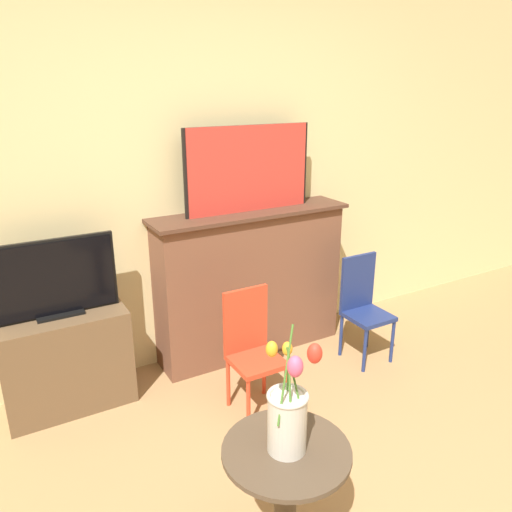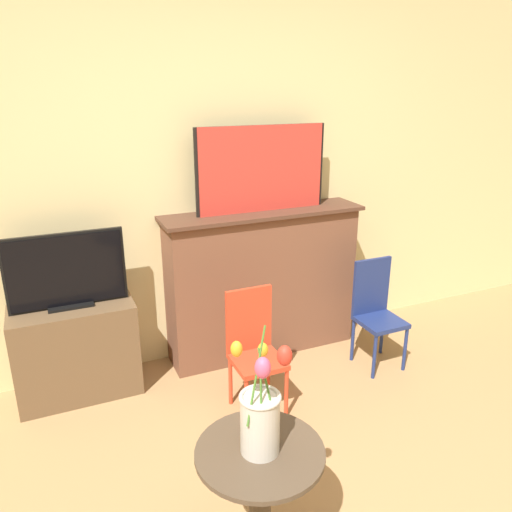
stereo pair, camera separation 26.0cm
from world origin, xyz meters
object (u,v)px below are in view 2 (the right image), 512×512
object	(u,v)px
chair_red	(254,345)
vase_tulips	(261,415)
painting	(262,169)
chair_blue	(376,308)
tv_monitor	(66,272)

from	to	relation	value
chair_red	vase_tulips	bearing A→B (deg)	-112.09
painting	vase_tulips	world-z (taller)	painting
vase_tulips	painting	bearing A→B (deg)	65.57
chair_blue	vase_tulips	bearing A→B (deg)	-140.65
chair_blue	tv_monitor	bearing A→B (deg)	167.29
chair_blue	chair_red	bearing A→B (deg)	-172.24
chair_red	vase_tulips	world-z (taller)	vase_tulips
tv_monitor	vase_tulips	distance (m)	1.65
chair_red	chair_blue	bearing A→B (deg)	7.76
tv_monitor	painting	bearing A→B (deg)	2.10
vase_tulips	chair_blue	bearing A→B (deg)	39.35
chair_red	chair_blue	size ratio (longest dim) A/B	1.00
painting	chair_red	xyz separation A→B (m)	(-0.32, -0.61, -0.92)
tv_monitor	chair_red	world-z (taller)	tv_monitor
chair_blue	vase_tulips	xyz separation A→B (m)	(-1.37, -1.12, 0.31)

